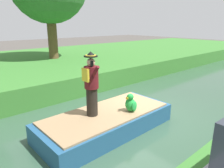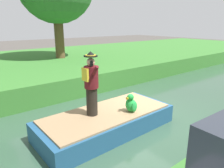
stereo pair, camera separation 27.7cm
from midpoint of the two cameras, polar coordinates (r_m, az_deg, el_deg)
ground_plane at (r=7.71m, az=9.94°, el=-9.21°), size 80.00×80.00×0.00m
canal_water at (r=7.68m, az=9.96°, el=-8.87°), size 6.00×48.00×0.10m
grass_bank_near at (r=14.72m, az=-16.59°, el=4.77°), size 11.79×48.00×1.04m
boat at (r=6.48m, az=-0.17°, el=-10.16°), size 1.90×4.24×0.61m
person_pirate at (r=5.87m, az=-4.33°, el=-0.08°), size 0.61×0.42×1.85m
parrot_plush at (r=6.32m, az=6.50°, el=-5.46°), size 0.36×0.35×0.57m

